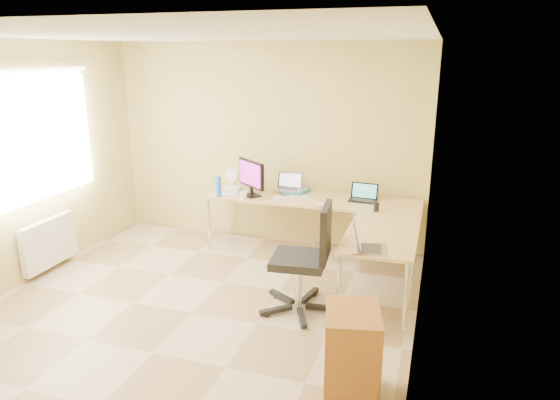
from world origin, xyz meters
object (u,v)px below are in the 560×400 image
(desk_fan, at_px, (233,179))
(desk_main, at_px, (312,226))
(desk_return, at_px, (380,267))
(keyboard, at_px, (291,197))
(water_bottle, at_px, (218,187))
(office_chair, at_px, (299,263))
(cabinet, at_px, (352,353))
(laptop_return, at_px, (370,238))
(laptop_black, at_px, (363,193))
(mug, at_px, (243,195))
(monitor, at_px, (251,178))
(laptop_center, at_px, (288,182))

(desk_fan, bearing_deg, desk_main, 5.91)
(desk_return, xyz_separation_m, keyboard, (-1.23, 0.93, 0.38))
(water_bottle, xyz_separation_m, office_chair, (1.37, -1.16, -0.36))
(desk_return, bearing_deg, cabinet, -90.22)
(laptop_return, bearing_deg, laptop_black, 1.45)
(mug, bearing_deg, laptop_return, -34.86)
(desk_main, relative_size, laptop_black, 8.05)
(mug, bearing_deg, monitor, 73.74)
(cabinet, bearing_deg, desk_fan, 115.02)
(laptop_center, distance_m, water_bottle, 0.88)
(desk_return, relative_size, monitor, 2.43)
(monitor, bearing_deg, laptop_center, 68.56)
(mug, distance_m, office_chair, 1.58)
(desk_main, bearing_deg, laptop_center, 163.02)
(water_bottle, bearing_deg, cabinet, -47.67)
(desk_return, distance_m, laptop_black, 1.22)
(desk_fan, bearing_deg, mug, -39.98)
(desk_return, xyz_separation_m, monitor, (-1.72, 0.86, 0.59))
(laptop_return, bearing_deg, monitor, 41.41)
(monitor, relative_size, laptop_return, 1.46)
(desk_return, relative_size, laptop_black, 3.95)
(desk_fan, distance_m, office_chair, 2.16)
(monitor, xyz_separation_m, laptop_center, (0.41, 0.24, -0.07))
(keyboard, distance_m, desk_fan, 0.91)
(monitor, bearing_deg, laptop_return, -1.22)
(laptop_return, bearing_deg, office_chair, 77.89)
(office_chair, xyz_separation_m, cabinet, (0.72, -1.14, -0.14))
(desk_main, bearing_deg, desk_fan, 171.43)
(water_bottle, height_order, laptop_return, water_bottle)
(laptop_center, xyz_separation_m, office_chair, (0.58, -1.56, -0.39))
(laptop_black, bearing_deg, monitor, -167.53)
(desk_return, height_order, laptop_center, laptop_center)
(keyboard, height_order, office_chair, office_chair)
(mug, height_order, laptop_return, laptop_return)
(water_bottle, xyz_separation_m, desk_fan, (0.00, 0.47, -0.01))
(desk_main, height_order, laptop_return, laptop_return)
(laptop_center, bearing_deg, desk_main, -16.27)
(laptop_center, xyz_separation_m, cabinet, (1.31, -2.70, -0.53))
(office_chair, relative_size, cabinet, 1.66)
(desk_return, relative_size, mug, 12.83)
(desk_return, bearing_deg, water_bottle, 161.51)
(laptop_center, distance_m, desk_fan, 0.79)
(laptop_black, relative_size, laptop_return, 0.90)
(keyboard, bearing_deg, laptop_center, 95.06)
(office_chair, bearing_deg, cabinet, -63.30)
(desk_return, xyz_separation_m, mug, (-1.77, 0.70, 0.41))
(water_bottle, bearing_deg, mug, 0.00)
(monitor, bearing_deg, laptop_black, 46.64)
(monitor, bearing_deg, office_chair, -15.29)
(laptop_center, height_order, desk_fan, laptop_center)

